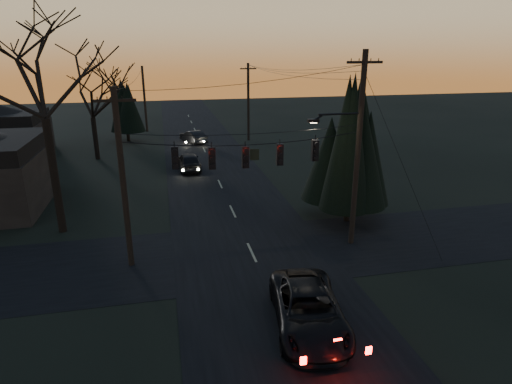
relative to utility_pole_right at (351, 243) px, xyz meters
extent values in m
cube|color=black|center=(-5.50, 10.00, 0.01)|extent=(8.00, 120.00, 0.02)
cube|color=black|center=(-5.50, 0.00, 0.01)|extent=(60.00, 7.00, 0.02)
cylinder|color=black|center=(-5.75, 0.00, 6.10)|extent=(11.50, 0.04, 0.04)
cylinder|color=black|center=(-15.59, 5.01, 3.26)|extent=(0.44, 0.44, 6.51)
cylinder|color=black|center=(1.05, 2.99, 0.80)|extent=(0.36, 0.36, 1.60)
cone|color=black|center=(1.05, 2.99, 5.02)|extent=(3.93, 3.93, 7.64)
cylinder|color=black|center=(-15.79, 22.39, 1.99)|extent=(0.44, 0.44, 3.98)
cylinder|color=black|center=(-13.44, 30.36, 0.80)|extent=(0.36, 0.36, 1.60)
cone|color=black|center=(-13.44, 30.36, 3.71)|extent=(3.28, 3.28, 5.03)
imported|color=black|center=(-4.70, -6.52, 0.75)|extent=(3.25, 5.70, 1.50)
imported|color=black|center=(-7.55, 16.65, 0.76)|extent=(2.06, 4.54, 1.51)
imported|color=black|center=(-6.30, 27.85, 0.68)|extent=(3.00, 4.32, 1.35)
camera|label=1|loc=(-9.57, -19.51, 10.04)|focal=30.00mm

